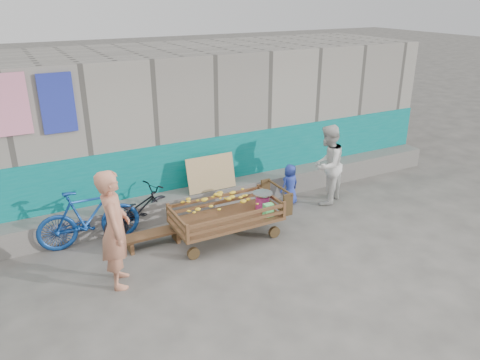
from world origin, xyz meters
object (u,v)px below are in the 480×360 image
woman (327,165)px  child (290,184)px  bicycle_blue (89,217)px  banana_cart (225,209)px  bench (153,236)px  bicycle_dark (138,211)px  vendor_man (115,229)px

woman → child: 0.86m
woman → child: woman is taller
bicycle_blue → banana_cart: bearing=-111.7°
bench → bicycle_blue: bearing=148.6°
child → bicycle_dark: (-3.12, 0.31, -0.02)m
bench → bicycle_dark: 0.70m
bicycle_blue → child: bearing=-90.7°
bench → woman: woman is taller
vendor_man → woman: (4.56, 0.89, -0.08)m
bench → vendor_man: size_ratio=0.56×
vendor_man → child: bearing=-59.4°
bench → bicycle_blue: 1.15m
child → bench: bearing=-1.9°
bicycle_blue → bench: bearing=-119.0°
woman → child: size_ratio=1.94×
woman → bicycle_blue: bearing=-37.1°
bicycle_dark → bicycle_blue: size_ratio=0.89×
bench → vendor_man: vendor_man is taller
bench → banana_cart: bearing=-17.8°
bicycle_dark → vendor_man: bearing=128.9°
vendor_man → bicycle_dark: bearing=-12.7°
bench → woman: bearing=1.0°
bench → bicycle_dark: (-0.06, 0.66, 0.22)m
banana_cart → bicycle_dark: bearing=140.3°
vendor_man → bicycle_blue: (-0.14, 1.40, -0.40)m
bench → child: child is taller
bicycle_dark → child: bearing=-120.4°
banana_cart → bicycle_blue: 2.34m
vendor_man → bicycle_blue: 1.47m
child → bicycle_blue: size_ratio=0.50×
banana_cart → bench: (-1.20, 0.38, -0.41)m
bench → bicycle_dark: bearing=95.4°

